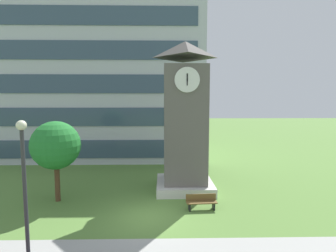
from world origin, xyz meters
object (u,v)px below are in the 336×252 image
at_px(clock_tower, 185,125).
at_px(park_bench, 201,202).
at_px(street_lamp, 24,179).
at_px(tree_near_tower, 56,146).

relative_size(clock_tower, park_bench, 5.72).
distance_m(clock_tower, park_bench, 5.57).
bearing_deg(clock_tower, street_lamp, -126.29).
height_order(street_lamp, tree_near_tower, street_lamp).
height_order(park_bench, tree_near_tower, tree_near_tower).
bearing_deg(park_bench, tree_near_tower, 170.53).
distance_m(park_bench, tree_near_tower, 9.62).
height_order(clock_tower, park_bench, clock_tower).
bearing_deg(tree_near_tower, street_lamp, -76.42).
distance_m(street_lamp, tree_near_tower, 7.13).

